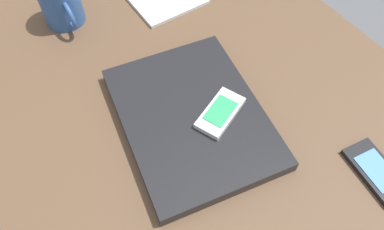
{
  "coord_description": "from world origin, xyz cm",
  "views": [
    {
      "loc": [
        25.25,
        -24.95,
        61.42
      ],
      "look_at": [
        -7.0,
        -4.11,
        5.0
      ],
      "focal_mm": 35.47,
      "sensor_mm": 36.0,
      "label": 1
    }
  ],
  "objects_px": {
    "laptop_closed": "(192,117)",
    "coffee_mug": "(61,3)",
    "cell_phone_on_laptop": "(220,113)",
    "cell_phone_on_desk": "(377,172)"
  },
  "relations": [
    {
      "from": "laptop_closed",
      "to": "cell_phone_on_desk",
      "type": "relative_size",
      "value": 2.68
    },
    {
      "from": "cell_phone_on_laptop",
      "to": "coffee_mug",
      "type": "distance_m",
      "value": 0.43
    },
    {
      "from": "laptop_closed",
      "to": "cell_phone_on_laptop",
      "type": "height_order",
      "value": "cell_phone_on_laptop"
    },
    {
      "from": "laptop_closed",
      "to": "coffee_mug",
      "type": "relative_size",
      "value": 2.69
    },
    {
      "from": "laptop_closed",
      "to": "cell_phone_on_laptop",
      "type": "bearing_deg",
      "value": 63.63
    },
    {
      "from": "cell_phone_on_desk",
      "to": "coffee_mug",
      "type": "relative_size",
      "value": 1.0
    },
    {
      "from": "laptop_closed",
      "to": "coffee_mug",
      "type": "height_order",
      "value": "coffee_mug"
    },
    {
      "from": "laptop_closed",
      "to": "cell_phone_on_laptop",
      "type": "relative_size",
      "value": 2.92
    },
    {
      "from": "cell_phone_on_laptop",
      "to": "laptop_closed",
      "type": "bearing_deg",
      "value": -125.98
    },
    {
      "from": "laptop_closed",
      "to": "coffee_mug",
      "type": "bearing_deg",
      "value": -157.19
    }
  ]
}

